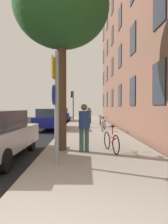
{
  "coord_description": "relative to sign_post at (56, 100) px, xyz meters",
  "views": [
    {
      "loc": [
        0.44,
        -1.87,
        1.74
      ],
      "look_at": [
        0.56,
        9.45,
        1.48
      ],
      "focal_mm": 33.41,
      "sensor_mm": 36.0,
      "label": 1
    }
  ],
  "objects": [
    {
      "name": "pedestrian_0",
      "position": [
        0.82,
        1.67,
        -0.84
      ],
      "size": [
        0.4,
        0.4,
        1.73
      ],
      "color": "#33594C",
      "rests_on": "sidewalk"
    },
    {
      "name": "car_1",
      "position": [
        -1.76,
        10.11,
        -1.11
      ],
      "size": [
        1.99,
        4.41,
        1.62
      ],
      "color": "navy",
      "rests_on": "road_asphalt"
    },
    {
      "name": "car_2",
      "position": [
        -1.75,
        19.4,
        -1.11
      ],
      "size": [
        2.03,
        4.28,
        1.62
      ],
      "color": "navy",
      "rests_on": "road_asphalt"
    },
    {
      "name": "bicycle_0",
      "position": [
        1.81,
        1.69,
        -1.45
      ],
      "size": [
        0.48,
        1.62,
        0.96
      ],
      "color": "black",
      "rests_on": "sidewalk"
    },
    {
      "name": "road_asphalt",
      "position": [
        -4.21,
        11.01,
        -1.95
      ],
      "size": [
        7.0,
        38.0,
        0.01
      ],
      "primitive_type": "cube",
      "color": "black",
      "rests_on": "ground"
    },
    {
      "name": "tree_near",
      "position": [
        -0.02,
        2.04,
        3.5
      ],
      "size": [
        3.58,
        3.58,
        6.89
      ],
      "color": "#4C3823",
      "rests_on": "sidewalk"
    },
    {
      "name": "bicycle_1",
      "position": [
        2.25,
        8.54,
        -1.45
      ],
      "size": [
        0.56,
        1.68,
        0.97
      ],
      "color": "black",
      "rests_on": "sidewalk"
    },
    {
      "name": "pedestrian_2",
      "position": [
        1.51,
        15.08,
        -0.92
      ],
      "size": [
        0.37,
        0.37,
        1.59
      ],
      "color": "#26262D",
      "rests_on": "sidewalk"
    },
    {
      "name": "building_facade",
      "position": [
        3.99,
        10.51,
        6.14
      ],
      "size": [
        0.56,
        27.0,
        16.15
      ],
      "color": "brown",
      "rests_on": "ground"
    },
    {
      "name": "bicycle_2",
      "position": [
        2.39,
        12.77,
        -1.47
      ],
      "size": [
        0.42,
        1.69,
        0.91
      ],
      "color": "black",
      "rests_on": "sidewalk"
    },
    {
      "name": "traffic_light",
      "position": [
        -0.48,
        21.05,
        0.73
      ],
      "size": [
        0.43,
        0.24,
        3.74
      ],
      "color": "black",
      "rests_on": "sidewalk"
    },
    {
      "name": "ground_plane",
      "position": [
        -2.11,
        11.01,
        -1.95
      ],
      "size": [
        41.8,
        41.8,
        0.0
      ],
      "primitive_type": "plane",
      "color": "#332D28"
    },
    {
      "name": "sidewalk",
      "position": [
        1.39,
        11.01,
        -1.89
      ],
      "size": [
        4.2,
        38.0,
        0.12
      ],
      "primitive_type": "cube",
      "color": "#9E9389",
      "rests_on": "ground"
    },
    {
      "name": "sign_post",
      "position": [
        0.0,
        0.0,
        0.0
      ],
      "size": [
        0.16,
        0.6,
        3.18
      ],
      "color": "gray",
      "rests_on": "sidewalk"
    },
    {
      "name": "pedestrian_1",
      "position": [
        1.25,
        10.85,
        -0.91
      ],
      "size": [
        0.48,
        0.48,
        1.61
      ],
      "color": "#26262D",
      "rests_on": "sidewalk"
    }
  ]
}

